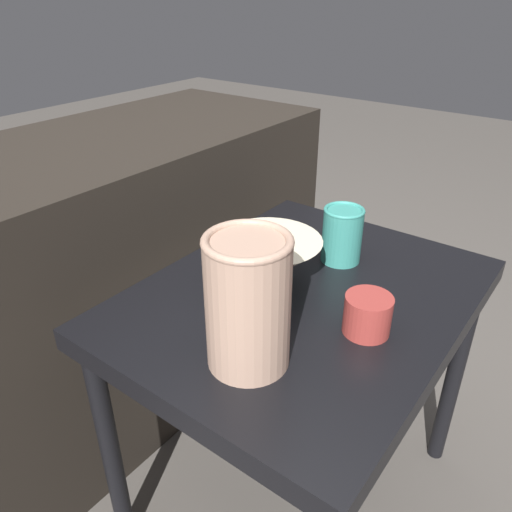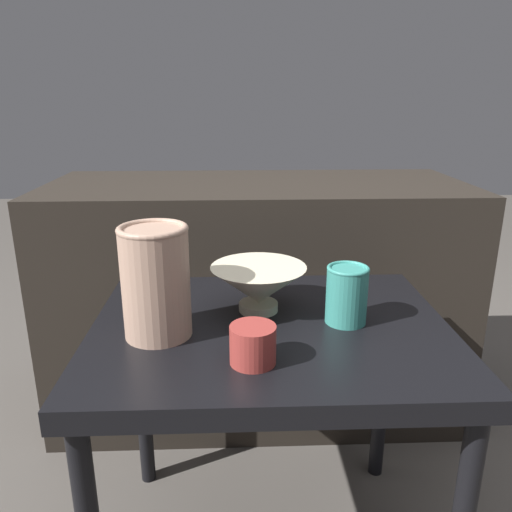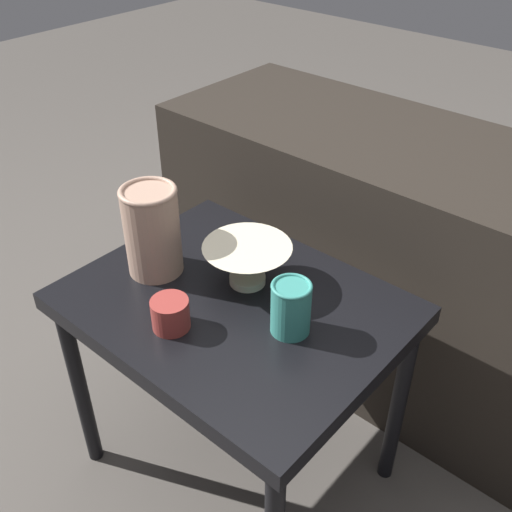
# 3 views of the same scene
# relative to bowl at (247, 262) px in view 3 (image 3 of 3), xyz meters

# --- Properties ---
(ground_plane) EXTENTS (8.00, 8.00, 0.00)m
(ground_plane) POSITION_rel_bowl_xyz_m (0.02, -0.06, -0.60)
(ground_plane) COLOR #4C4742
(table) EXTENTS (0.67, 0.52, 0.55)m
(table) POSITION_rel_bowl_xyz_m (0.02, -0.06, -0.12)
(table) COLOR black
(table) RESTS_ON ground_plane
(couch_backdrop) EXTENTS (1.21, 0.50, 0.72)m
(couch_backdrop) POSITION_rel_bowl_xyz_m (0.02, 0.52, -0.24)
(couch_backdrop) COLOR black
(couch_backdrop) RESTS_ON ground_plane
(bowl) EXTENTS (0.19, 0.19, 0.09)m
(bowl) POSITION_rel_bowl_xyz_m (0.00, 0.00, 0.00)
(bowl) COLOR beige
(bowl) RESTS_ON table
(vase_textured_left) EXTENTS (0.12, 0.12, 0.20)m
(vase_textured_left) POSITION_rel_bowl_xyz_m (-0.18, -0.10, 0.05)
(vase_textured_left) COLOR tan
(vase_textured_left) RESTS_ON table
(vase_colorful_right) EXTENTS (0.08, 0.08, 0.11)m
(vase_colorful_right) POSITION_rel_bowl_xyz_m (0.16, -0.06, 0.00)
(vase_colorful_right) COLOR teal
(vase_colorful_right) RESTS_ON table
(cup) EXTENTS (0.07, 0.07, 0.06)m
(cup) POSITION_rel_bowl_xyz_m (-0.02, -0.20, -0.02)
(cup) COLOR maroon
(cup) RESTS_ON table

